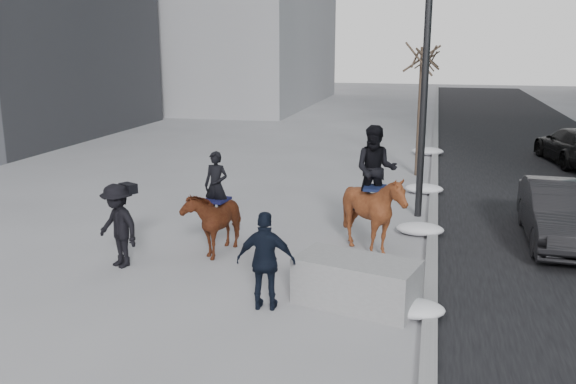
% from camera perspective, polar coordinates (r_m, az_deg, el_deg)
% --- Properties ---
extents(ground, '(120.00, 120.00, 0.00)m').
position_cam_1_polar(ground, '(12.06, -1.35, -8.27)').
color(ground, gray).
rests_on(ground, ground).
extents(road, '(8.00, 90.00, 0.01)m').
position_cam_1_polar(road, '(21.68, 24.14, 0.53)').
color(road, black).
rests_on(road, ground).
extents(curb, '(0.25, 90.00, 0.12)m').
position_cam_1_polar(curb, '(21.27, 13.53, 1.29)').
color(curb, gray).
rests_on(curb, ground).
extents(planter, '(2.31, 1.56, 0.84)m').
position_cam_1_polar(planter, '(10.93, 6.42, -8.37)').
color(planter, gray).
rests_on(planter, ground).
extents(car_near, '(1.57, 4.32, 1.41)m').
position_cam_1_polar(car_near, '(15.36, 24.20, -1.85)').
color(car_near, black).
rests_on(car_near, ground).
extents(tree_near, '(1.20, 1.20, 4.88)m').
position_cam_1_polar(tree_near, '(21.52, 12.29, 7.92)').
color(tree_near, '#3C2C23').
rests_on(tree_near, ground).
extents(tree_far, '(1.20, 1.20, 4.46)m').
position_cam_1_polar(tree_far, '(32.50, 12.81, 9.43)').
color(tree_far, '#362720').
rests_on(tree_far, ground).
extents(mounted_left, '(1.02, 1.82, 2.23)m').
position_cam_1_polar(mounted_left, '(13.55, -6.85, -2.16)').
color(mounted_left, '#4E1C0F').
rests_on(mounted_left, ground).
extents(mounted_right, '(1.54, 1.72, 2.82)m').
position_cam_1_polar(mounted_right, '(13.36, 8.04, -1.07)').
color(mounted_right, '#4E200F').
rests_on(mounted_right, ground).
extents(feeder, '(1.07, 0.91, 1.75)m').
position_cam_1_polar(feeder, '(10.55, -2.07, -6.47)').
color(feeder, black).
rests_on(feeder, ground).
extents(camera_crew, '(1.30, 1.08, 1.75)m').
position_cam_1_polar(camera_crew, '(12.99, -15.61, -3.02)').
color(camera_crew, black).
rests_on(camera_crew, ground).
extents(lamppost, '(0.25, 0.87, 9.09)m').
position_cam_1_polar(lamppost, '(16.17, 12.96, 15.11)').
color(lamppost, black).
rests_on(lamppost, ground).
extents(snow_piles, '(1.28, 16.44, 0.33)m').
position_cam_1_polar(snow_piles, '(18.61, 12.57, -0.14)').
color(snow_piles, silver).
rests_on(snow_piles, ground).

